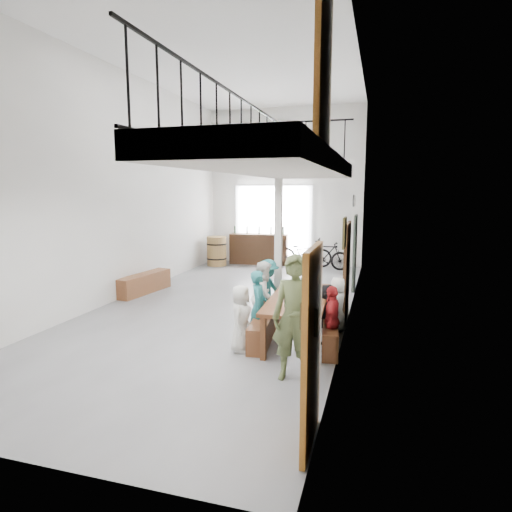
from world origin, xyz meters
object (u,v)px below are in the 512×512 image
(side_bench, at_px, (144,283))
(serving_counter, at_px, (259,249))
(host_standing, at_px, (295,319))
(bench_inner, at_px, (264,326))
(tasting_table, at_px, (299,302))
(oak_barrel, at_px, (217,251))
(bicycle_near, at_px, (304,252))

(side_bench, bearing_deg, serving_counter, 72.03)
(serving_counter, distance_m, host_standing, 9.59)
(side_bench, distance_m, host_standing, 6.22)
(bench_inner, height_order, side_bench, side_bench)
(tasting_table, relative_size, oak_barrel, 2.34)
(host_standing, height_order, bicycle_near, host_standing)
(side_bench, height_order, host_standing, host_standing)
(oak_barrel, xyz_separation_m, serving_counter, (1.34, 0.75, 0.03))
(tasting_table, relative_size, bench_inner, 1.26)
(side_bench, bearing_deg, host_standing, -39.98)
(tasting_table, relative_size, bicycle_near, 1.26)
(side_bench, height_order, oak_barrel, oak_barrel)
(host_standing, bearing_deg, side_bench, 141.02)
(host_standing, xyz_separation_m, bicycle_near, (-1.42, 8.98, -0.39))
(bench_inner, distance_m, side_bench, 4.58)
(side_bench, bearing_deg, bench_inner, -31.93)
(bench_inner, xyz_separation_m, bicycle_near, (-0.57, 7.42, 0.28))
(host_standing, bearing_deg, tasting_table, 99.77)
(bench_inner, distance_m, oak_barrel, 7.66)
(tasting_table, height_order, bicycle_near, bicycle_near)
(bicycle_near, bearing_deg, side_bench, 143.92)
(serving_counter, xyz_separation_m, host_standing, (3.09, -9.07, 0.35))
(bench_inner, xyz_separation_m, side_bench, (-3.89, 2.42, 0.03))
(bench_inner, height_order, bicycle_near, bicycle_near)
(serving_counter, height_order, host_standing, host_standing)
(side_bench, xyz_separation_m, serving_counter, (1.65, 5.10, 0.29))
(bench_inner, height_order, oak_barrel, oak_barrel)
(side_bench, distance_m, oak_barrel, 4.37)
(oak_barrel, relative_size, serving_counter, 0.50)
(tasting_table, distance_m, bicycle_near, 7.48)
(tasting_table, bearing_deg, serving_counter, 108.21)
(side_bench, height_order, serving_counter, serving_counter)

